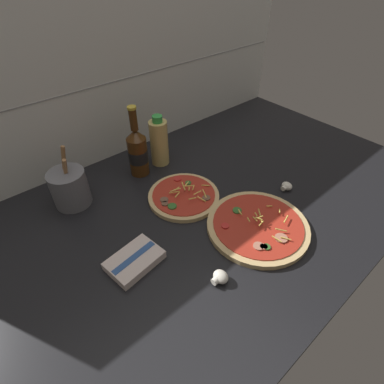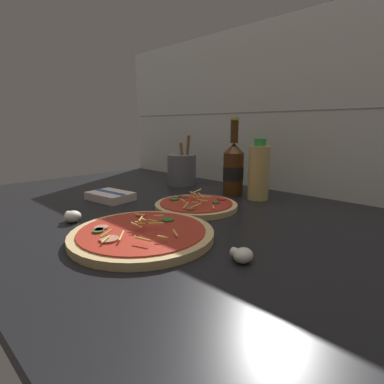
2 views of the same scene
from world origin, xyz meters
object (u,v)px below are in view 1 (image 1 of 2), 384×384
at_px(pizza_far, 184,196).
at_px(utensil_crock, 70,188).
at_px(oil_bottle, 159,142).
at_px(mushroom_right, 286,186).
at_px(mushroom_left, 220,277).
at_px(dish_towel, 135,260).
at_px(beer_bottle, 138,151).
at_px(pizza_near, 258,226).

height_order(pizza_far, utensil_crock, utensil_crock).
distance_m(oil_bottle, mushroom_right, 0.47).
height_order(mushroom_left, dish_towel, mushroom_left).
relative_size(beer_bottle, oil_bottle, 1.33).
distance_m(pizza_far, utensil_crock, 0.35).
relative_size(pizza_far, beer_bottle, 0.91).
distance_m(oil_bottle, utensil_crock, 0.34).
bearing_deg(pizza_near, oil_bottle, 91.73).
relative_size(beer_bottle, dish_towel, 1.70).
distance_m(utensil_crock, dish_towel, 0.33).
bearing_deg(dish_towel, oil_bottle, 45.59).
bearing_deg(utensil_crock, beer_bottle, -0.55).
distance_m(beer_bottle, oil_bottle, 0.09).
bearing_deg(mushroom_left, dish_towel, 125.82).
bearing_deg(dish_towel, mushroom_left, -54.18).
bearing_deg(oil_bottle, utensil_crock, -179.58).
height_order(pizza_far, mushroom_left, pizza_far).
height_order(pizza_near, pizza_far, pizza_far).
bearing_deg(oil_bottle, mushroom_right, -60.95).
bearing_deg(pizza_near, mushroom_right, 13.93).
distance_m(pizza_far, dish_towel, 0.28).
relative_size(oil_bottle, dish_towel, 1.27).
xyz_separation_m(pizza_far, dish_towel, (-0.26, -0.12, 0.00)).
distance_m(pizza_near, utensil_crock, 0.58).
bearing_deg(utensil_crock, dish_towel, -86.69).
distance_m(mushroom_right, utensil_crock, 0.70).
distance_m(pizza_far, mushroom_left, 0.32).
distance_m(mushroom_left, utensil_crock, 0.53).
bearing_deg(dish_towel, pizza_near, -20.63).
relative_size(pizza_near, oil_bottle, 1.56).
bearing_deg(pizza_near, pizza_far, 107.81).
bearing_deg(oil_bottle, beer_bottle, -177.01).
distance_m(pizza_near, mushroom_left, 0.21).
xyz_separation_m(pizza_near, beer_bottle, (-0.11, 0.45, 0.08)).
xyz_separation_m(oil_bottle, dish_towel, (-0.32, -0.33, -0.07)).
bearing_deg(pizza_far, mushroom_left, -113.54).
xyz_separation_m(beer_bottle, mushroom_left, (-0.10, -0.51, -0.08)).
xyz_separation_m(mushroom_right, utensil_crock, (-0.57, 0.40, 0.05)).
relative_size(pizza_near, utensil_crock, 1.53).
xyz_separation_m(beer_bottle, mushroom_right, (0.32, -0.40, -0.08)).
relative_size(beer_bottle, mushroom_right, 6.54).
relative_size(oil_bottle, mushroom_left, 4.45).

